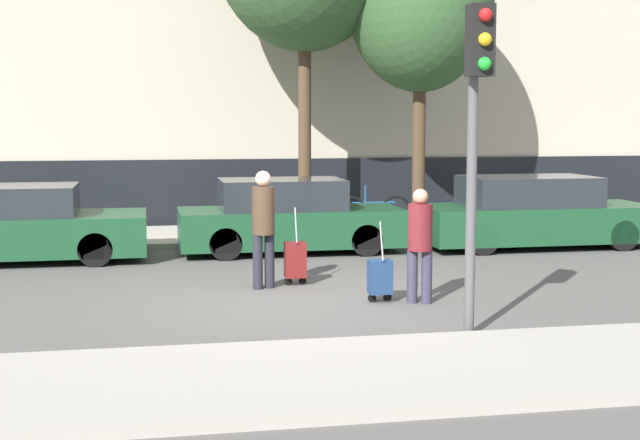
# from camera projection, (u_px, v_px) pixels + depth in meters

# --- Properties ---
(ground_plane) EXTENTS (80.00, 80.00, 0.00)m
(ground_plane) POSITION_uv_depth(u_px,v_px,m) (304.00, 303.00, 12.44)
(ground_plane) COLOR #565451
(sidewalk_near) EXTENTS (28.00, 2.50, 0.12)m
(sidewalk_near) POSITION_uv_depth(u_px,v_px,m) (370.00, 373.00, 8.78)
(sidewalk_near) COLOR #A39E93
(sidewalk_near) RESTS_ON ground_plane
(sidewalk_far) EXTENTS (28.00, 3.00, 0.12)m
(sidewalk_far) POSITION_uv_depth(u_px,v_px,m) (248.00, 235.00, 19.26)
(sidewalk_far) COLOR #A39E93
(sidewalk_far) RESTS_ON ground_plane
(parked_car_0) EXTENTS (4.63, 1.88, 1.37)m
(parked_car_0) POSITION_uv_depth(u_px,v_px,m) (12.00, 226.00, 15.95)
(parked_car_0) COLOR #194728
(parked_car_0) RESTS_ON ground_plane
(parked_car_1) EXTENTS (4.24, 1.71, 1.41)m
(parked_car_1) POSITION_uv_depth(u_px,v_px,m) (288.00, 218.00, 17.07)
(parked_car_1) COLOR #194728
(parked_car_1) RESTS_ON ground_plane
(parked_car_2) EXTENTS (4.64, 1.80, 1.42)m
(parked_car_2) POSITION_uv_depth(u_px,v_px,m) (534.00, 214.00, 17.76)
(parked_car_2) COLOR #194728
(parked_car_2) RESTS_ON ground_plane
(pedestrian_left) EXTENTS (0.34, 0.34, 1.78)m
(pedestrian_left) POSITION_uv_depth(u_px,v_px,m) (263.00, 222.00, 13.37)
(pedestrian_left) COLOR #23232D
(pedestrian_left) RESTS_ON ground_plane
(trolley_left) EXTENTS (0.34, 0.29, 1.21)m
(trolley_left) POSITION_uv_depth(u_px,v_px,m) (295.00, 260.00, 13.73)
(trolley_left) COLOR maroon
(trolley_left) RESTS_ON ground_plane
(pedestrian_right) EXTENTS (0.34, 0.34, 1.60)m
(pedestrian_right) POSITION_uv_depth(u_px,v_px,m) (420.00, 239.00, 12.32)
(pedestrian_right) COLOR #383347
(pedestrian_right) RESTS_ON ground_plane
(trolley_right) EXTENTS (0.34, 0.29, 1.14)m
(trolley_right) POSITION_uv_depth(u_px,v_px,m) (380.00, 277.00, 12.45)
(trolley_right) COLOR navy
(trolley_right) RESTS_ON ground_plane
(traffic_light) EXTENTS (0.28, 0.47, 3.83)m
(traffic_light) POSITION_uv_depth(u_px,v_px,m) (477.00, 104.00, 10.14)
(traffic_light) COLOR #515154
(traffic_light) RESTS_ON ground_plane
(parked_bicycle) EXTENTS (1.77, 0.06, 0.96)m
(parked_bicycle) POSITION_uv_depth(u_px,v_px,m) (373.00, 211.00, 20.03)
(parked_bicycle) COLOR black
(parked_bicycle) RESTS_ON sidewalk_far
(bare_tree_down_street) EXTENTS (3.14, 3.14, 6.84)m
(bare_tree_down_street) POSITION_uv_depth(u_px,v_px,m) (421.00, 3.00, 19.06)
(bare_tree_down_street) COLOR #4C3826
(bare_tree_down_street) RESTS_ON sidewalk_far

